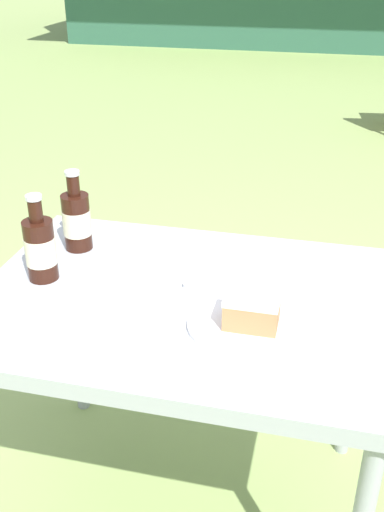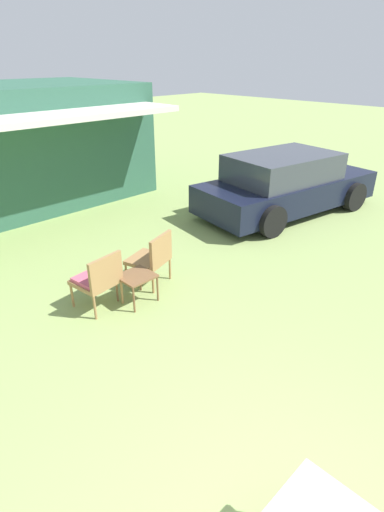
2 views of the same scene
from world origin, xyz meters
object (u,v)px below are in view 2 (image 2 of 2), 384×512
wicker_chair_plain (153,256)px  garden_side_table (136,278)px  parked_car (286,184)px  wicker_chair_cushioned (98,278)px

wicker_chair_plain → garden_side_table: bearing=7.5°
parked_car → wicker_chair_cushioned: parked_car is taller
wicker_chair_cushioned → garden_side_table: 0.55m
wicker_chair_cushioned → wicker_chair_plain: bearing=171.5°
wicker_chair_cushioned → wicker_chair_plain: same height
wicker_chair_cushioned → parked_car: bearing=177.0°
parked_car → garden_side_table: parked_car is taller
parked_car → garden_side_table: bearing=-162.8°
parked_car → wicker_chair_plain: (-4.32, -0.42, -0.18)m
wicker_chair_plain → garden_side_table: 0.56m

